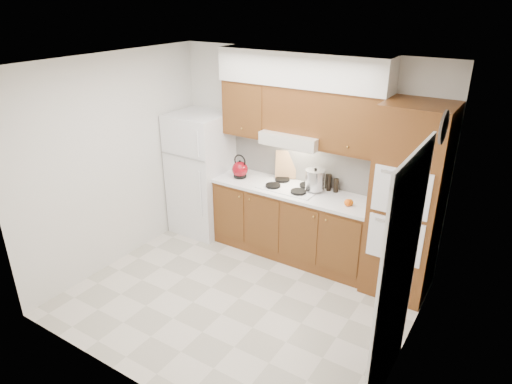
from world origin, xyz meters
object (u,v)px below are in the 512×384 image
oven_cabinet (407,203)px  kettle (240,169)px  fridge (201,174)px  stock_pot (315,180)px

oven_cabinet → kettle: size_ratio=10.32×
fridge → kettle: (0.65, 0.01, 0.20)m
oven_cabinet → stock_pot: (-1.15, 0.09, -0.01)m
oven_cabinet → stock_pot: oven_cabinet is taller
kettle → stock_pot: (1.04, 0.12, 0.03)m
fridge → stock_pot: (1.69, 0.12, 0.23)m
oven_cabinet → stock_pot: 1.16m
oven_cabinet → kettle: bearing=-179.3°
stock_pot → oven_cabinet: bearing=-4.5°
stock_pot → kettle: bearing=-173.6°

